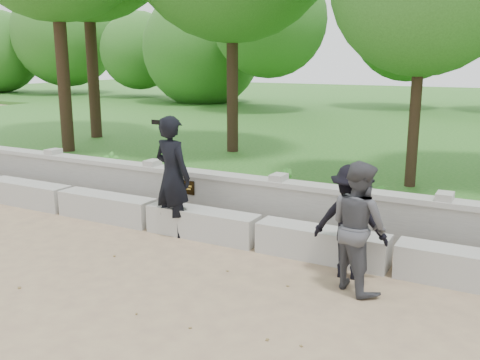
# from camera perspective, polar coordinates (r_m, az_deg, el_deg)

# --- Properties ---
(ground) EXTENTS (80.00, 80.00, 0.00)m
(ground) POSITION_cam_1_polar(r_m,az_deg,el_deg) (7.86, -17.86, -8.64)
(ground) COLOR tan
(ground) RESTS_ON ground
(lawn) EXTENTS (40.00, 22.00, 0.25)m
(lawn) POSITION_cam_1_polar(r_m,az_deg,el_deg) (19.90, 12.49, 4.89)
(lawn) COLOR #1D5F18
(lawn) RESTS_ON ground
(concrete_bench) EXTENTS (11.90, 0.45, 0.45)m
(concrete_bench) POSITION_cam_1_polar(r_m,az_deg,el_deg) (9.11, -9.35, -3.70)
(concrete_bench) COLOR #B7B5AD
(concrete_bench) RESTS_ON ground
(parapet_wall) EXTENTS (12.50, 0.35, 0.90)m
(parapet_wall) POSITION_cam_1_polar(r_m,az_deg,el_deg) (9.59, -6.85, -1.29)
(parapet_wall) COLOR #ACAAA3
(parapet_wall) RESTS_ON ground
(man_main) EXTENTS (0.78, 0.71, 1.93)m
(man_main) POSITION_cam_1_polar(r_m,az_deg,el_deg) (8.55, -7.22, 0.41)
(man_main) COLOR black
(man_main) RESTS_ON ground
(visitor_left) EXTENTS (0.99, 0.95, 1.62)m
(visitor_left) POSITION_cam_1_polar(r_m,az_deg,el_deg) (6.66, 12.52, -4.85)
(visitor_left) COLOR #424348
(visitor_left) RESTS_ON ground
(visitor_mid) EXTENTS (1.00, 0.63, 1.49)m
(visitor_mid) POSITION_cam_1_polar(r_m,az_deg,el_deg) (7.04, 11.70, -4.37)
(visitor_mid) COLOR black
(visitor_mid) RESTS_ON ground
(shrub_a) EXTENTS (0.41, 0.37, 0.65)m
(shrub_a) POSITION_cam_1_polar(r_m,az_deg,el_deg) (11.40, -13.56, 1.29)
(shrub_a) COLOR #3E8E30
(shrub_a) RESTS_ON lawn
(shrub_b) EXTENTS (0.44, 0.47, 0.68)m
(shrub_b) POSITION_cam_1_polar(r_m,az_deg,el_deg) (9.30, 4.61, -0.90)
(shrub_b) COLOR #3E8E30
(shrub_b) RESTS_ON lawn
(shrub_c) EXTENTS (0.80, 0.80, 0.68)m
(shrub_c) POSITION_cam_1_polar(r_m,az_deg,el_deg) (8.80, 14.14, -2.06)
(shrub_c) COLOR #3E8E30
(shrub_c) RESTS_ON lawn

